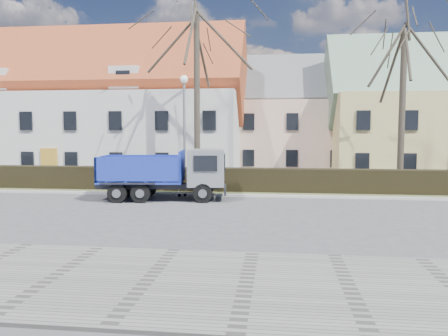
# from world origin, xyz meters

# --- Properties ---
(ground) EXTENTS (120.00, 120.00, 0.00)m
(ground) POSITION_xyz_m (0.00, 0.00, 0.00)
(ground) COLOR #48474A
(sidewalk_near) EXTENTS (80.00, 5.00, 0.08)m
(sidewalk_near) POSITION_xyz_m (0.00, -8.50, 0.04)
(sidewalk_near) COLOR gray
(sidewalk_near) RESTS_ON ground
(curb_far) EXTENTS (80.00, 0.30, 0.12)m
(curb_far) POSITION_xyz_m (0.00, 4.60, 0.06)
(curb_far) COLOR #B2AFA7
(curb_far) RESTS_ON ground
(grass_strip) EXTENTS (80.00, 3.00, 0.10)m
(grass_strip) POSITION_xyz_m (0.00, 6.20, 0.05)
(grass_strip) COLOR #4D5731
(grass_strip) RESTS_ON ground
(hedge) EXTENTS (60.00, 0.90, 1.30)m
(hedge) POSITION_xyz_m (0.00, 6.00, 0.65)
(hedge) COLOR black
(hedge) RESTS_ON ground
(building_white) EXTENTS (26.80, 10.80, 9.50)m
(building_white) POSITION_xyz_m (-13.00, 16.00, 4.75)
(building_white) COLOR silver
(building_white) RESTS_ON ground
(building_pink) EXTENTS (10.80, 8.80, 8.00)m
(building_pink) POSITION_xyz_m (4.00, 20.00, 4.00)
(building_pink) COLOR beige
(building_pink) RESTS_ON ground
(tree_1) EXTENTS (9.20, 9.20, 12.65)m
(tree_1) POSITION_xyz_m (-2.00, 8.50, 6.33)
(tree_1) COLOR #332C23
(tree_1) RESTS_ON ground
(tree_2) EXTENTS (8.00, 8.00, 11.00)m
(tree_2) POSITION_xyz_m (10.00, 8.50, 5.50)
(tree_2) COLOR #332C23
(tree_2) RESTS_ON ground
(dump_truck) EXTENTS (6.72, 3.17, 2.59)m
(dump_truck) POSITION_xyz_m (-2.94, 3.12, 1.30)
(dump_truck) COLOR #162898
(dump_truck) RESTS_ON ground
(streetlight) EXTENTS (0.52, 0.52, 6.67)m
(streetlight) POSITION_xyz_m (-2.47, 7.00, 3.34)
(streetlight) COLOR gray
(streetlight) RESTS_ON ground
(cart_frame) EXTENTS (0.82, 0.67, 0.65)m
(cart_frame) POSITION_xyz_m (-2.19, 4.10, 0.33)
(cart_frame) COLOR silver
(cart_frame) RESTS_ON ground
(parked_car_a) EXTENTS (3.68, 2.18, 1.17)m
(parked_car_a) POSITION_xyz_m (-4.79, 9.56, 0.59)
(parked_car_a) COLOR black
(parked_car_a) RESTS_ON ground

